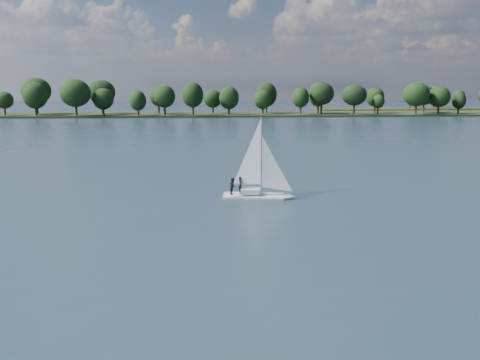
% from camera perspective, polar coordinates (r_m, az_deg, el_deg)
% --- Properties ---
extents(ground, '(700.00, 700.00, 0.00)m').
position_cam_1_polar(ground, '(124.00, 1.31, 4.29)').
color(ground, '#233342').
rests_on(ground, ground).
extents(far_shore, '(660.00, 40.00, 1.50)m').
position_cam_1_polar(far_shore, '(235.44, -1.30, 6.96)').
color(far_shore, black).
rests_on(far_shore, ground).
extents(sailboat, '(7.39, 3.12, 9.42)m').
position_cam_1_polar(sailboat, '(58.63, 1.53, 0.54)').
color(sailboat, silver).
rests_on(sailboat, ground).
extents(treeline, '(563.02, 73.87, 18.37)m').
position_cam_1_polar(treeline, '(231.30, -3.01, 8.89)').
color(treeline, black).
rests_on(treeline, ground).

